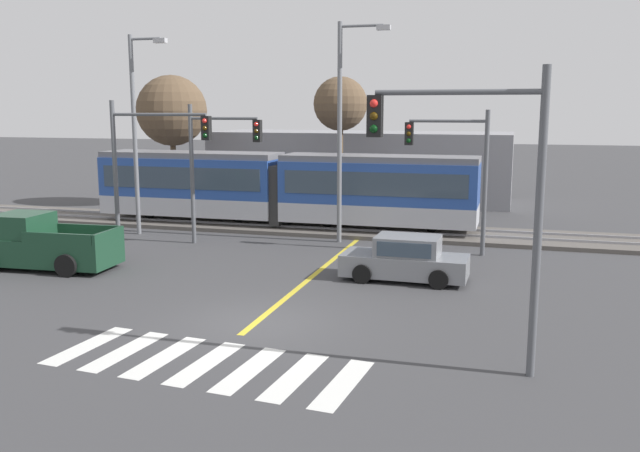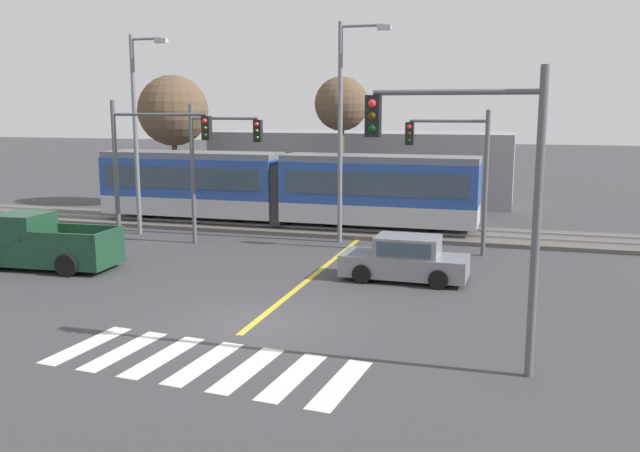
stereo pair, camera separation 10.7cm
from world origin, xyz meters
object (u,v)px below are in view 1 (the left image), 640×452
object	(u,v)px
sedan_crossing	(405,260)
street_lamp_west	(137,125)
bare_tree_far_west	(172,111)
traffic_light_mid_left	(147,154)
light_rail_tram	(282,186)
traffic_light_far_left	(215,155)
traffic_light_far_right	(457,160)
traffic_light_near_right	(482,177)
bare_tree_west	(340,105)
street_lamp_centre	(344,121)
pickup_truck	(40,245)

from	to	relation	value
sedan_crossing	street_lamp_west	bearing A→B (deg)	158.59
bare_tree_far_west	traffic_light_mid_left	bearing A→B (deg)	-65.91
light_rail_tram	traffic_light_far_left	xyz separation A→B (m)	(-1.34, -4.56, 1.76)
light_rail_tram	traffic_light_mid_left	distance (m)	7.99
traffic_light_far_right	traffic_light_far_left	xyz separation A→B (m)	(-9.89, -0.88, 0.08)
traffic_light_near_right	traffic_light_far_right	size ratio (longest dim) A/B	1.16
bare_tree_far_west	traffic_light_near_right	bearing A→B (deg)	-48.73
light_rail_tram	sedan_crossing	world-z (taller)	light_rail_tram
street_lamp_west	bare_tree_far_west	xyz separation A→B (m)	(-2.90, 8.63, 0.58)
light_rail_tram	bare_tree_west	world-z (taller)	bare_tree_west
light_rail_tram	bare_tree_far_west	world-z (taller)	bare_tree_far_west
traffic_light_mid_left	street_lamp_centre	size ratio (longest dim) A/B	0.65
street_lamp_centre	bare_tree_west	bearing A→B (deg)	105.45
pickup_truck	bare_tree_west	distance (m)	18.20
street_lamp_centre	bare_tree_far_west	xyz separation A→B (m)	(-12.31, 7.91, 0.37)
light_rail_tram	street_lamp_centre	bearing A→B (deg)	-34.91
street_lamp_west	street_lamp_centre	xyz separation A→B (m)	(9.41, 0.72, 0.21)
light_rail_tram	street_lamp_centre	size ratio (longest dim) A/B	2.00
traffic_light_far_right	street_lamp_centre	world-z (taller)	street_lamp_centre
street_lamp_centre	pickup_truck	bearing A→B (deg)	-140.55
street_lamp_centre	sedan_crossing	bearing A→B (deg)	-58.19
traffic_light_mid_left	street_lamp_centre	world-z (taller)	street_lamp_centre
traffic_light_near_right	traffic_light_far_left	xyz separation A→B (m)	(-11.41, 11.38, -0.48)
pickup_truck	bare_tree_far_west	distance (m)	16.60
street_lamp_centre	traffic_light_mid_left	bearing A→B (deg)	-145.98
street_lamp_west	bare_tree_far_west	size ratio (longest dim) A/B	1.17
sedan_crossing	bare_tree_west	world-z (taller)	bare_tree_west
sedan_crossing	street_lamp_centre	bearing A→B (deg)	121.81
traffic_light_near_right	street_lamp_centre	xyz separation A→B (m)	(-6.36, 13.36, 0.93)
pickup_truck	traffic_light_far_right	distance (m)	15.95
sedan_crossing	traffic_light_far_right	size ratio (longest dim) A/B	0.74
pickup_truck	traffic_light_far_left	size ratio (longest dim) A/B	0.93
sedan_crossing	bare_tree_west	distance (m)	16.11
traffic_light_far_right	bare_tree_west	distance (m)	11.93
sedan_crossing	traffic_light_mid_left	distance (m)	10.93
traffic_light_near_right	street_lamp_west	bearing A→B (deg)	141.29
street_lamp_centre	bare_tree_far_west	distance (m)	14.64
traffic_light_mid_left	bare_tree_west	world-z (taller)	bare_tree_west
street_lamp_west	traffic_light_near_right	bearing A→B (deg)	-38.71
traffic_light_mid_left	street_lamp_west	bearing A→B (deg)	124.93
traffic_light_near_right	traffic_light_far_left	distance (m)	16.13
street_lamp_centre	bare_tree_west	distance (m)	8.57
traffic_light_near_right	street_lamp_west	distance (m)	20.22
pickup_truck	street_lamp_west	distance (m)	8.15
pickup_truck	traffic_light_near_right	world-z (taller)	traffic_light_near_right
sedan_crossing	street_lamp_west	world-z (taller)	street_lamp_west
sedan_crossing	street_lamp_west	size ratio (longest dim) A/B	0.47
light_rail_tram	bare_tree_far_west	xyz separation A→B (m)	(-8.59, 5.32, 3.54)
street_lamp_centre	bare_tree_far_west	world-z (taller)	street_lamp_centre
traffic_light_mid_left	traffic_light_far_right	bearing A→B (deg)	16.64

